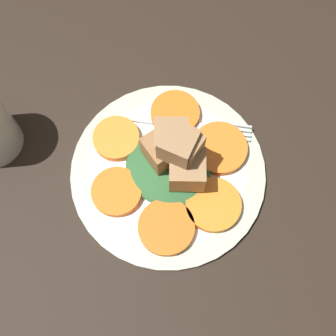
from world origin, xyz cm
name	(u,v)px	position (x,y,z in cm)	size (l,w,h in cm)	color
table_slab	(168,176)	(0.00, 0.00, 1.00)	(120.00, 120.00, 2.00)	black
plate	(168,172)	(0.00, 0.00, 2.52)	(25.91, 25.91, 1.05)	beige
carrot_slice_0	(219,148)	(-4.62, -5.86, 3.69)	(7.40, 7.40, 1.18)	orange
carrot_slice_1	(175,113)	(3.02, -7.61, 3.69)	(6.74, 6.74, 1.18)	orange
carrot_slice_2	(116,138)	(8.21, -0.52, 3.69)	(6.27, 6.27, 1.18)	orange
carrot_slice_3	(117,192)	(4.33, 5.89, 3.69)	(6.49, 6.49, 1.18)	orange
carrot_slice_4	(166,227)	(-3.50, 6.89, 3.69)	(7.14, 7.14, 1.18)	orange
carrot_slice_5	(213,205)	(-7.37, 1.50, 3.69)	(7.09, 7.09, 1.18)	orange
center_pile	(173,156)	(-0.17, -0.93, 6.52)	(11.31, 10.69, 9.52)	#2D6033
fork	(190,126)	(0.38, -7.16, 3.30)	(17.12, 7.59, 0.40)	silver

